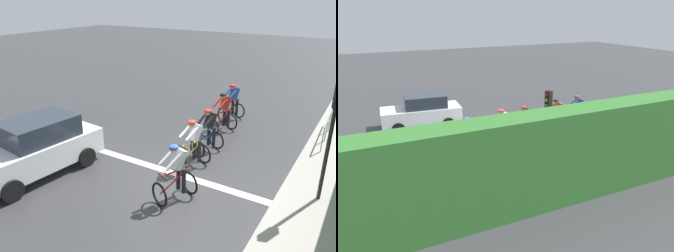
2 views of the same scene
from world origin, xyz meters
The scene contains 13 objects.
ground_plane centered at (0.00, 0.00, 0.00)m, with size 80.00×80.00×0.00m, color #333335.
sidewalk_kerb centered at (4.34, 2.00, 0.06)m, with size 2.80×18.16×0.12m, color #9E998E.
stone_wall_low centered at (5.24, 2.00, 0.21)m, with size 0.44×18.16×0.42m, color tan.
hedge_wall centered at (5.54, 2.00, 1.55)m, with size 1.10×18.16×3.10m, color #2D6628.
road_marking_stop_line centered at (0.00, 0.21, 0.00)m, with size 7.00×0.30×0.01m, color silver.
cyclist_lead centered at (-0.49, 5.69, 0.80)m, with size 0.98×1.24×1.66m.
cyclist_second centered at (-0.27, 4.20, 0.80)m, with size 1.05×1.26×1.66m.
cyclist_mid centered at (0.07, 2.12, 0.80)m, with size 0.93×1.22×1.66m.
cyclist_fourth centered at (0.13, 0.89, 0.80)m, with size 1.01×1.25×1.66m.
cyclist_trailing centered at (0.61, -0.96, 0.80)m, with size 1.04×1.26×1.66m.
car_white centered at (-3.80, -2.01, 0.87)m, with size 2.17×4.24×1.76m.
traffic_light_near_crossing centered at (3.96, 0.91, 2.22)m, with size 0.26×0.30×3.34m.
pedestrian_railing_kerbside centered at (3.44, 5.66, 0.78)m, with size 0.15×3.24×1.03m.
Camera 2 is at (13.72, -5.51, 6.04)m, focal length 36.09 mm.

